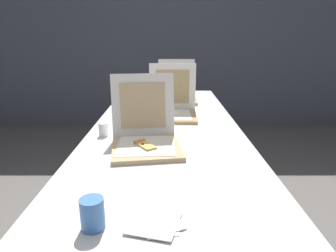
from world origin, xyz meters
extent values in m
cube|color=slate|center=(0.00, 3.28, 1.30)|extent=(10.00, 0.10, 2.60)
cube|color=silver|center=(0.00, 0.69, 0.74)|extent=(0.91, 2.50, 0.03)
cylinder|color=gray|center=(-0.38, 1.86, 0.36)|extent=(0.04, 0.04, 0.72)
cylinder|color=gray|center=(0.38, 1.86, 0.36)|extent=(0.04, 0.04, 0.72)
cube|color=tan|center=(-0.09, 0.28, 0.77)|extent=(0.38, 0.38, 0.02)
cube|color=silver|center=(-0.10, 0.29, 0.78)|extent=(0.29, 0.29, 0.00)
cube|color=white|center=(-0.12, 0.47, 0.94)|extent=(0.34, 0.09, 0.33)
cube|color=tan|center=(-0.12, 0.46, 0.94)|extent=(0.24, 0.06, 0.24)
cube|color=#EAC156|center=(-0.10, 0.28, 0.78)|extent=(0.11, 0.13, 0.01)
cube|color=tan|center=(-0.13, 0.32, 0.79)|extent=(0.06, 0.05, 0.02)
sphere|color=red|center=(-0.11, 0.28, 0.79)|extent=(0.02, 0.02, 0.02)
cube|color=tan|center=(0.04, 0.89, 0.77)|extent=(0.34, 0.34, 0.02)
cube|color=silver|center=(0.03, 0.89, 0.78)|extent=(0.28, 0.28, 0.00)
cube|color=white|center=(0.05, 1.05, 0.94)|extent=(0.33, 0.03, 0.33)
cube|color=tan|center=(0.05, 1.04, 0.94)|extent=(0.24, 0.02, 0.24)
cylinder|color=white|center=(0.06, 0.85, 0.81)|extent=(0.03, 0.03, 0.00)
cylinder|color=white|center=(0.07, 0.85, 0.79)|extent=(0.01, 0.00, 0.03)
cylinder|color=white|center=(0.06, 0.86, 0.79)|extent=(0.01, 0.00, 0.03)
cylinder|color=white|center=(0.06, 0.85, 0.79)|extent=(0.01, 0.00, 0.03)
cube|color=tan|center=(0.09, 1.41, 0.77)|extent=(0.34, 0.34, 0.02)
cube|color=silver|center=(0.10, 1.42, 0.78)|extent=(0.29, 0.29, 0.00)
cube|color=white|center=(0.09, 1.63, 0.93)|extent=(0.33, 0.12, 0.32)
cube|color=tan|center=(0.09, 1.63, 0.93)|extent=(0.24, 0.09, 0.23)
cube|color=#E5B74C|center=(0.11, 1.40, 0.78)|extent=(0.10, 0.14, 0.01)
cube|color=tan|center=(0.12, 1.46, 0.79)|extent=(0.09, 0.04, 0.02)
sphere|color=red|center=(0.09, 1.41, 0.79)|extent=(0.02, 0.02, 0.02)
cylinder|color=white|center=(-0.23, 1.08, 0.79)|extent=(0.05, 0.05, 0.07)
cylinder|color=white|center=(-0.35, 0.51, 0.79)|extent=(0.05, 0.05, 0.07)
cylinder|color=#477FCC|center=(-0.21, -0.33, 0.80)|extent=(0.07, 0.07, 0.10)
cube|color=white|center=(-0.03, -0.30, 0.76)|extent=(0.15, 0.15, 0.00)
cube|color=white|center=(-0.01, -0.31, 0.76)|extent=(0.16, 0.16, 0.00)
cube|color=white|center=(-0.03, -0.32, 0.76)|extent=(0.18, 0.18, 0.00)
camera|label=1|loc=(0.01, -1.08, 1.30)|focal=31.66mm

